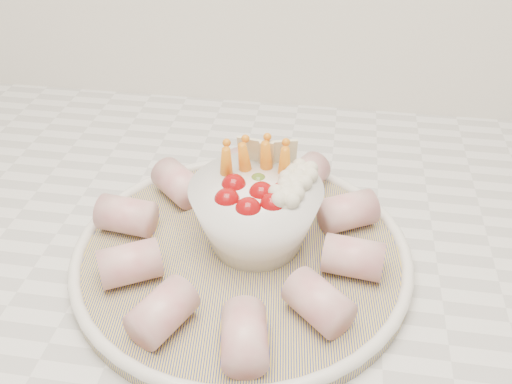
# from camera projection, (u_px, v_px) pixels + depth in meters

# --- Properties ---
(serving_platter) EXTENTS (0.37, 0.37, 0.02)m
(serving_platter) POSITION_uv_depth(u_px,v_px,m) (242.00, 254.00, 0.56)
(serving_platter) COLOR navy
(serving_platter) RESTS_ON kitchen_counter
(veggie_bowl) EXTENTS (0.13, 0.13, 0.10)m
(veggie_bowl) POSITION_uv_depth(u_px,v_px,m) (258.00, 211.00, 0.55)
(veggie_bowl) COLOR white
(veggie_bowl) RESTS_ON serving_platter
(cured_meat_rolls) EXTENTS (0.29, 0.29, 0.04)m
(cured_meat_rolls) POSITION_uv_depth(u_px,v_px,m) (241.00, 237.00, 0.55)
(cured_meat_rolls) COLOR #B9545D
(cured_meat_rolls) RESTS_ON serving_platter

